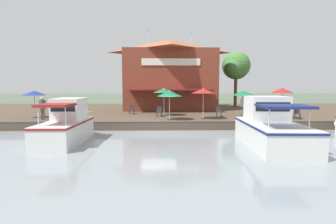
{
  "coord_description": "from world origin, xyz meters",
  "views": [
    {
      "loc": [
        18.37,
        0.24,
        3.16
      ],
      "look_at": [
        -1.0,
        0.69,
        1.3
      ],
      "focal_mm": 28.0,
      "sensor_mm": 36.0,
      "label": 1
    }
  ],
  "objects": [
    {
      "name": "motorboat_outer_channel",
      "position": [
        4.46,
        5.97,
        0.97
      ],
      "size": [
        6.88,
        2.86,
        2.57
      ],
      "color": "silver",
      "rests_on": "river_water"
    },
    {
      "name": "mooring_post",
      "position": [
        -0.35,
        -7.55,
        1.1
      ],
      "size": [
        0.22,
        0.22,
        0.99
      ],
      "color": "#473323",
      "rests_on": "quay_deck"
    },
    {
      "name": "tree_upstream_bank",
      "position": [
        -15.04,
        1.78,
        4.92
      ],
      "size": [
        4.14,
        3.94,
        6.41
      ],
      "color": "brown",
      "rests_on": "quay_deck"
    },
    {
      "name": "quay_edge_fender",
      "position": [
        -0.1,
        0.0,
        0.65
      ],
      "size": [
        0.2,
        50.4,
        0.1
      ],
      "primitive_type": "cube",
      "color": "#2D2D33",
      "rests_on": "quay_deck"
    },
    {
      "name": "person_at_quay_edge",
      "position": [
        -2.25,
        -9.12,
        1.73
      ],
      "size": [
        0.5,
        0.5,
        1.78
      ],
      "color": "#4C4C56",
      "rests_on": "quay_deck"
    },
    {
      "name": "motorboat_fourth_along",
      "position": [
        3.45,
        -5.1,
        0.97
      ],
      "size": [
        5.59,
        1.95,
        2.44
      ],
      "color": "silver",
      "rests_on": "river_water"
    },
    {
      "name": "patio_umbrella_mid_patio_left",
      "position": [
        -4.57,
        7.41,
        2.63
      ],
      "size": [
        2.03,
        2.03,
        2.29
      ],
      "color": "#B7B7B7",
      "rests_on": "quay_deck"
    },
    {
      "name": "waterfront_restaurant",
      "position": [
        -13.18,
        1.17,
        4.75
      ],
      "size": [
        10.77,
        10.53,
        9.16
      ],
      "color": "brown",
      "rests_on": "quay_deck"
    },
    {
      "name": "cafe_chair_beside_entrance",
      "position": [
        -2.11,
        11.02,
        1.08
      ],
      "size": [
        0.56,
        0.56,
        0.85
      ],
      "color": "#2D2D33",
      "rests_on": "quay_deck"
    },
    {
      "name": "patio_umbrella_back_row",
      "position": [
        -1.84,
        0.82,
        2.64
      ],
      "size": [
        1.97,
        1.97,
        2.29
      ],
      "color": "#B7B7B7",
      "rests_on": "quay_deck"
    },
    {
      "name": "cafe_chair_far_corner_seat",
      "position": [
        -6.45,
        -2.64,
        1.08
      ],
      "size": [
        0.48,
        0.48,
        0.85
      ],
      "color": "#2D2D33",
      "rests_on": "quay_deck"
    },
    {
      "name": "cafe_chair_under_first_umbrella",
      "position": [
        -4.26,
        0.01,
        1.08
      ],
      "size": [
        0.48,
        0.48,
        0.85
      ],
      "color": "#2D2D33",
      "rests_on": "quay_deck"
    },
    {
      "name": "patio_umbrella_near_quay_edge",
      "position": [
        -2.39,
        3.53,
        2.84
      ],
      "size": [
        1.97,
        1.97,
        2.47
      ],
      "color": "#B7B7B7",
      "rests_on": "quay_deck"
    },
    {
      "name": "patio_umbrella_far_corner",
      "position": [
        -2.57,
        9.93,
        2.86
      ],
      "size": [
        1.79,
        1.79,
        2.52
      ],
      "color": "#B7B7B7",
      "rests_on": "quay_deck"
    },
    {
      "name": "tree_behind_restaurant",
      "position": [
        -15.5,
        9.72,
        5.8
      ],
      "size": [
        3.78,
        3.6,
        7.12
      ],
      "color": "brown",
      "rests_on": "quay_deck"
    },
    {
      "name": "patio_umbrella_mid_patio_right",
      "position": [
        -3.59,
        -10.34,
        2.65
      ],
      "size": [
        1.88,
        1.88,
        2.29
      ],
      "color": "#B7B7B7",
      "rests_on": "quay_deck"
    },
    {
      "name": "quay_deck",
      "position": [
        -11.0,
        0.0,
        0.3
      ],
      "size": [
        22.0,
        56.0,
        0.6
      ],
      "primitive_type": "cube",
      "color": "#4C3D2D",
      "rests_on": "ground"
    },
    {
      "name": "patio_umbrella_by_entrance",
      "position": [
        -4.97,
        0.42,
        2.83
      ],
      "size": [
        1.94,
        1.94,
        2.47
      ],
      "color": "#B7B7B7",
      "rests_on": "quay_deck"
    },
    {
      "name": "ground_plane",
      "position": [
        0.0,
        0.0,
        0.0
      ],
      "size": [
        220.0,
        220.0,
        0.0
      ],
      "primitive_type": "plane",
      "color": "#4C5B47"
    },
    {
      "name": "person_near_entrance",
      "position": [
        -3.75,
        7.18,
        1.74
      ],
      "size": [
        0.51,
        0.51,
        1.8
      ],
      "color": "#4C4C56",
      "rests_on": "quay_deck"
    },
    {
      "name": "cafe_chair_facing_river",
      "position": [
        -4.08,
        5.16,
        1.08
      ],
      "size": [
        0.51,
        0.51,
        0.85
      ],
      "color": "#2D2D33",
      "rests_on": "quay_deck"
    },
    {
      "name": "cafe_chair_back_row_seat",
      "position": [
        -3.18,
        9.77,
        1.08
      ],
      "size": [
        0.58,
        0.58,
        0.85
      ],
      "color": "#2D2D33",
      "rests_on": "quay_deck"
    },
    {
      "name": "cafe_chair_mid_patio",
      "position": [
        -2.47,
        -7.05,
        1.08
      ],
      "size": [
        0.59,
        0.59,
        0.85
      ],
      "color": "#2D2D33",
      "rests_on": "quay_deck"
    }
  ]
}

